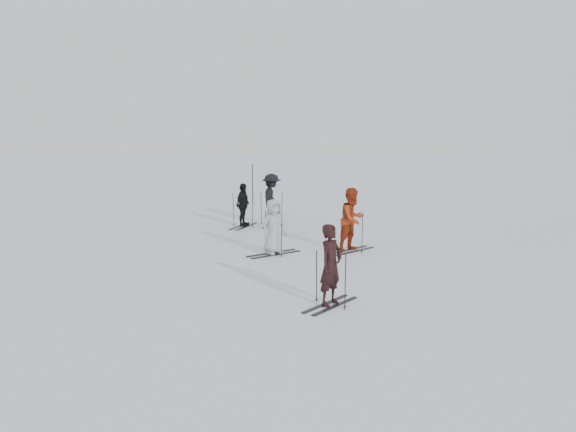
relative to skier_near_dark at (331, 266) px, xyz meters
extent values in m
plane|color=silver|center=(-1.81, 4.83, -0.88)|extent=(120.00, 120.00, 0.00)
imported|color=black|center=(0.00, 0.00, 0.00)|extent=(0.68, 0.76, 1.75)
imported|color=maroon|center=(0.25, 5.50, 0.10)|extent=(1.16, 1.20, 1.94)
imported|color=#A1A5AA|center=(-2.08, 4.68, -0.05)|extent=(0.94, 0.94, 1.65)
imported|color=black|center=(-4.09, 9.21, -0.05)|extent=(0.61, 1.03, 1.65)
imported|color=black|center=(-3.08, 9.83, 0.12)|extent=(0.74, 1.29, 1.99)
cylinder|color=black|center=(-5.04, 15.36, 0.13)|extent=(0.05, 0.05, 2.00)
camera|label=1|loc=(0.85, -11.68, 2.94)|focal=35.00mm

